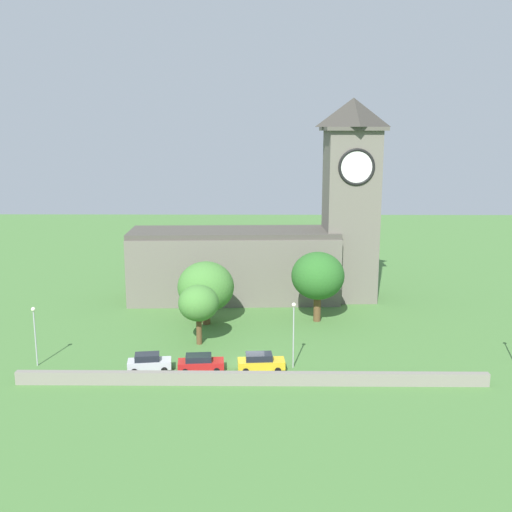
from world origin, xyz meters
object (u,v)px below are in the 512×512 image
object	(u,v)px
car_yellow	(261,362)
tree_churchyard	(199,303)
streetlamp_west_end	(35,326)
tree_riverside_east	(318,276)
car_silver	(149,362)
streetlamp_west_mid	(294,325)
church	(274,242)
tree_riverside_west	(206,287)
car_red	(200,363)

from	to	relation	value
car_yellow	tree_churchyard	world-z (taller)	tree_churchyard
car_yellow	streetlamp_west_end	size ratio (longest dim) A/B	0.77
tree_riverside_east	tree_churchyard	bearing A→B (deg)	-148.63
car_silver	streetlamp_west_mid	xyz separation A→B (m)	(14.70, 1.03, 3.72)
church	streetlamp_west_mid	size ratio (longest dim) A/B	5.15
streetlamp_west_mid	tree_churchyard	xyz separation A→B (m)	(-10.41, 6.99, 0.17)
streetlamp_west_mid	tree_riverside_west	world-z (taller)	tree_riverside_west
tree_churchyard	streetlamp_west_mid	bearing A→B (deg)	-33.87
streetlamp_west_end	streetlamp_west_mid	bearing A→B (deg)	-0.62
car_red	car_yellow	size ratio (longest dim) A/B	0.98
tree_churchyard	car_silver	bearing A→B (deg)	-118.17
car_yellow	streetlamp_west_mid	xyz separation A→B (m)	(3.35, 0.84, 3.72)
car_red	streetlamp_west_end	bearing A→B (deg)	176.16
tree_riverside_west	streetlamp_west_end	bearing A→B (deg)	-139.31
car_silver	tree_churchyard	xyz separation A→B (m)	(4.29, 8.02, 3.89)
car_red	car_yellow	distance (m)	6.14
streetlamp_west_end	car_red	bearing A→B (deg)	-3.84
streetlamp_west_mid	car_silver	bearing A→B (deg)	-175.99
streetlamp_west_mid	tree_churchyard	distance (m)	12.54
streetlamp_west_end	tree_riverside_east	size ratio (longest dim) A/B	0.70
car_yellow	streetlamp_west_end	bearing A→B (deg)	177.23
car_yellow	church	bearing A→B (deg)	86.16
church	car_yellow	distance (m)	28.32
church	tree_riverside_east	size ratio (longest dim) A/B	3.98
church	car_silver	bearing A→B (deg)	-115.63
car_silver	streetlamp_west_end	bearing A→B (deg)	173.70
church	car_silver	size ratio (longest dim) A/B	7.86
streetlamp_west_mid	tree_churchyard	bearing A→B (deg)	146.13
car_yellow	tree_riverside_east	distance (m)	18.70
car_red	tree_riverside_west	xyz separation A→B (m)	(-0.77, 15.22, 3.96)
tree_riverside_west	car_silver	bearing A→B (deg)	-106.11
car_red	tree_riverside_east	xyz separation A→B (m)	(13.33, 16.54, 5.08)
streetlamp_west_end	tree_churchyard	xyz separation A→B (m)	(16.21, 6.70, 0.53)
streetlamp_west_mid	tree_riverside_east	bearing A→B (deg)	76.23
car_red	streetlamp_west_mid	bearing A→B (deg)	5.21
car_silver	tree_riverside_west	distance (m)	16.47
streetlamp_west_mid	streetlamp_west_end	bearing A→B (deg)	179.38
streetlamp_west_mid	tree_riverside_west	bearing A→B (deg)	125.56
car_silver	car_yellow	world-z (taller)	car_silver
church	car_silver	world-z (taller)	church
car_silver	streetlamp_west_end	distance (m)	12.45
church	streetlamp_west_end	world-z (taller)	church
car_red	streetlamp_west_mid	xyz separation A→B (m)	(9.49, 0.87, 3.80)
church	tree_riverside_west	distance (m)	15.32
streetlamp_west_mid	tree_riverside_west	xyz separation A→B (m)	(-10.26, 14.35, 0.16)
streetlamp_west_end	streetlamp_west_mid	xyz separation A→B (m)	(26.62, -0.29, 0.36)
car_silver	church	bearing A→B (deg)	64.37
car_red	church	bearing A→B (deg)	73.74
church	tree_churchyard	world-z (taller)	church
car_yellow	tree_churchyard	size ratio (longest dim) A/B	0.70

